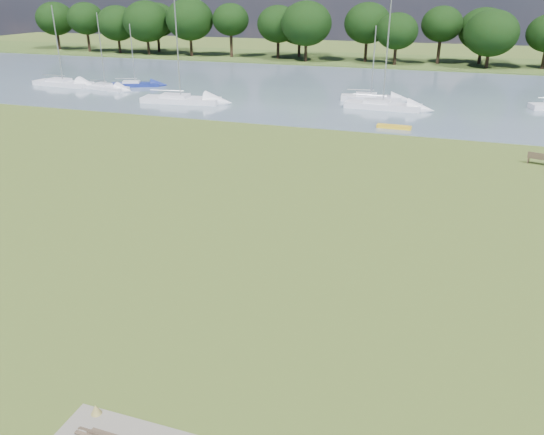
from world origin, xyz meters
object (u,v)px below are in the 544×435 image
(sailboat_0, at_px, (180,98))
(sailboat_3, at_px, (62,82))
(kayak, at_px, (394,127))
(sailboat_7, at_px, (105,86))
(sailboat_6, at_px, (382,103))
(sailboat_8, at_px, (370,96))
(sailboat_5, at_px, (135,83))
(riverbank_bench, at_px, (538,159))

(sailboat_0, relative_size, sailboat_3, 1.10)
(kayak, relative_size, sailboat_3, 0.31)
(sailboat_0, relative_size, sailboat_7, 1.19)
(sailboat_0, relative_size, sailboat_6, 0.99)
(kayak, distance_m, sailboat_6, 8.37)
(sailboat_3, height_order, sailboat_8, sailboat_3)
(sailboat_6, height_order, sailboat_8, sailboat_6)
(sailboat_0, relative_size, sailboat_5, 1.41)
(sailboat_7, height_order, sailboat_8, sailboat_7)
(riverbank_bench, distance_m, sailboat_7, 48.55)
(sailboat_6, distance_m, sailboat_8, 4.39)
(kayak, distance_m, sailboat_8, 12.71)
(sailboat_8, bearing_deg, sailboat_3, 175.45)
(sailboat_8, bearing_deg, sailboat_6, -74.29)
(sailboat_8, bearing_deg, riverbank_bench, -61.51)
(sailboat_5, bearing_deg, sailboat_0, -60.45)
(sailboat_5, bearing_deg, sailboat_3, 170.85)
(sailboat_3, bearing_deg, sailboat_0, -12.13)
(riverbank_bench, relative_size, sailboat_8, 0.19)
(kayak, xyz_separation_m, sailboat_0, (-22.83, 4.42, 0.36))
(kayak, height_order, sailboat_6, sailboat_6)
(sailboat_0, bearing_deg, riverbank_bench, -26.83)
(kayak, distance_m, sailboat_0, 23.26)
(sailboat_6, xyz_separation_m, sailboat_8, (-1.79, 4.00, -0.08))
(sailboat_5, distance_m, sailboat_6, 31.06)
(sailboat_5, distance_m, sailboat_7, 3.69)
(kayak, bearing_deg, sailboat_0, 171.12)
(riverbank_bench, height_order, sailboat_8, sailboat_8)
(riverbank_bench, xyz_separation_m, sailboat_6, (-12.67, 15.24, 0.16))
(sailboat_0, bearing_deg, sailboat_8, 14.43)
(sailboat_0, height_order, sailboat_5, sailboat_0)
(riverbank_bench, relative_size, sailboat_0, 0.14)
(riverbank_bench, bearing_deg, sailboat_7, 176.99)
(sailboat_7, xyz_separation_m, sailboat_8, (31.32, 3.09, 0.06))
(riverbank_bench, height_order, kayak, riverbank_bench)
(sailboat_5, height_order, sailboat_7, sailboat_7)
(riverbank_bench, xyz_separation_m, sailboat_0, (-33.32, 11.59, 0.13))
(sailboat_6, xyz_separation_m, sailboat_7, (-33.12, 0.91, -0.14))
(sailboat_5, height_order, sailboat_6, sailboat_6)
(sailboat_3, distance_m, sailboat_6, 39.70)
(riverbank_bench, distance_m, kayak, 12.71)
(riverbank_bench, distance_m, sailboat_6, 19.82)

